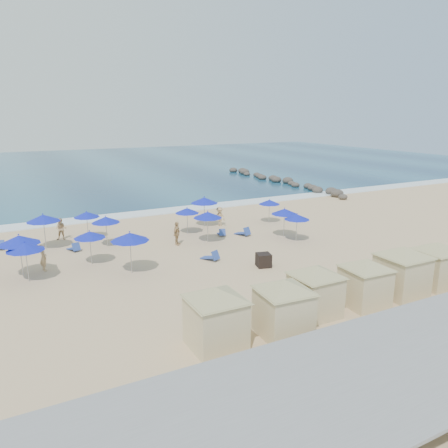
# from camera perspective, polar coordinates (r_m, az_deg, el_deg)

# --- Properties ---
(ground) EXTENTS (160.00, 160.00, 0.00)m
(ground) POSITION_cam_1_polar(r_m,az_deg,el_deg) (27.80, -3.79, -5.36)
(ground) COLOR tan
(ground) RESTS_ON ground
(ocean) EXTENTS (160.00, 80.00, 0.06)m
(ocean) POSITION_cam_1_polar(r_m,az_deg,el_deg) (80.18, -20.27, 6.77)
(ocean) COLOR navy
(ocean) RESTS_ON ground
(surf_line) EXTENTS (160.00, 2.50, 0.08)m
(surf_line) POSITION_cam_1_polar(r_m,az_deg,el_deg) (41.88, -12.53, 1.14)
(surf_line) COLOR white
(surf_line) RESTS_ON ground
(seawall) EXTENTS (160.00, 6.10, 1.22)m
(seawall) POSITION_cam_1_polar(r_m,az_deg,el_deg) (17.24, 15.78, -16.57)
(seawall) COLOR gray
(seawall) RESTS_ON ground
(rock_jetty) EXTENTS (2.56, 26.66, 0.96)m
(rock_jetty) POSITION_cam_1_polar(r_m,az_deg,el_deg) (60.53, 7.36, 5.67)
(rock_jetty) COLOR #322C29
(rock_jetty) RESTS_ON ground
(trash_bin) EXTENTS (1.03, 1.03, 0.84)m
(trash_bin) POSITION_cam_1_polar(r_m,az_deg,el_deg) (27.44, 5.19, -4.72)
(trash_bin) COLOR black
(trash_bin) RESTS_ON ground
(cabana_0) EXTENTS (4.56, 4.56, 2.86)m
(cabana_0) POSITION_cam_1_polar(r_m,az_deg,el_deg) (17.94, -1.10, -11.12)
(cabana_0) COLOR beige
(cabana_0) RESTS_ON ground
(cabana_1) EXTENTS (4.44, 4.44, 2.79)m
(cabana_1) POSITION_cam_1_polar(r_m,az_deg,el_deg) (19.04, 7.82, -9.84)
(cabana_1) COLOR beige
(cabana_1) RESTS_ON ground
(cabana_2) EXTENTS (4.34, 4.34, 2.72)m
(cabana_2) POSITION_cam_1_polar(r_m,az_deg,el_deg) (21.07, 11.87, -7.70)
(cabana_2) COLOR beige
(cabana_2) RESTS_ON ground
(cabana_3) EXTENTS (4.26, 4.26, 2.67)m
(cabana_3) POSITION_cam_1_polar(r_m,az_deg,el_deg) (22.75, 17.99, -6.50)
(cabana_3) COLOR beige
(cabana_3) RESTS_ON ground
(cabana_4) EXTENTS (4.70, 4.70, 2.95)m
(cabana_4) POSITION_cam_1_polar(r_m,az_deg,el_deg) (24.60, 22.30, -4.94)
(cabana_4) COLOR beige
(cabana_4) RESTS_ON ground
(cabana_5) EXTENTS (4.42, 4.42, 2.77)m
(cabana_5) POSITION_cam_1_polar(r_m,az_deg,el_deg) (26.71, 25.95, -4.06)
(cabana_5) COLOR beige
(cabana_5) RESTS_ON ground
(umbrella_1) EXTENTS (2.34, 2.34, 2.66)m
(umbrella_1) POSITION_cam_1_polar(r_m,az_deg,el_deg) (27.59, -25.20, -1.86)
(umbrella_1) COLOR #A5A8AD
(umbrella_1) RESTS_ON ground
(umbrella_2) EXTENTS (2.28, 2.28, 2.59)m
(umbrella_2) POSITION_cam_1_polar(r_m,az_deg,el_deg) (32.82, -22.55, 0.72)
(umbrella_2) COLOR #A5A8AD
(umbrella_2) RESTS_ON ground
(umbrella_3) EXTENTS (2.11, 2.11, 2.40)m
(umbrella_3) POSITION_cam_1_polar(r_m,az_deg,el_deg) (26.87, -24.54, -2.70)
(umbrella_3) COLOR #A5A8AD
(umbrella_3) RESTS_ON ground
(umbrella_4) EXTENTS (1.93, 1.93, 2.20)m
(umbrella_4) POSITION_cam_1_polar(r_m,az_deg,el_deg) (34.51, -17.51, 1.19)
(umbrella_4) COLOR #A5A8AD
(umbrella_4) RESTS_ON ground
(umbrella_5) EXTENTS (1.97, 1.97, 2.24)m
(umbrella_5) POSITION_cam_1_polar(r_m,az_deg,el_deg) (28.58, -17.15, -1.34)
(umbrella_5) COLOR #A5A8AD
(umbrella_5) RESTS_ON ground
(umbrella_6) EXTENTS (2.29, 2.29, 2.61)m
(umbrella_6) POSITION_cam_1_polar(r_m,az_deg,el_deg) (26.29, -12.20, -1.64)
(umbrella_6) COLOR #A5A8AD
(umbrella_6) RESTS_ON ground
(umbrella_7) EXTENTS (1.91, 1.91, 2.18)m
(umbrella_7) POSITION_cam_1_polar(r_m,az_deg,el_deg) (34.43, -4.84, 1.76)
(umbrella_7) COLOR #A5A8AD
(umbrella_7) RESTS_ON ground
(umbrella_8) EXTENTS (2.12, 2.12, 2.42)m
(umbrella_8) POSITION_cam_1_polar(r_m,az_deg,el_deg) (31.98, -2.15, 1.20)
(umbrella_8) COLOR #A5A8AD
(umbrella_8) RESTS_ON ground
(umbrella_9) EXTENTS (2.29, 2.29, 2.61)m
(umbrella_9) POSITION_cam_1_polar(r_m,az_deg,el_deg) (36.49, -2.60, 3.11)
(umbrella_9) COLOR #A5A8AD
(umbrella_9) RESTS_ON ground
(umbrella_10) EXTENTS (1.87, 1.87, 2.12)m
(umbrella_10) POSITION_cam_1_polar(r_m,az_deg,el_deg) (38.07, 5.95, 2.88)
(umbrella_10) COLOR #A5A8AD
(umbrella_10) RESTS_ON ground
(umbrella_11) EXTENTS (1.90, 1.90, 2.16)m
(umbrella_11) POSITION_cam_1_polar(r_m,az_deg,el_deg) (32.74, 9.51, 0.92)
(umbrella_11) COLOR #A5A8AD
(umbrella_11) RESTS_ON ground
(umbrella_12) EXTENTS (2.03, 2.03, 2.32)m
(umbrella_12) POSITION_cam_1_polar(r_m,az_deg,el_deg) (33.76, 7.90, 1.63)
(umbrella_12) COLOR #A5A8AD
(umbrella_12) RESTS_ON ground
(umbrella_13) EXTENTS (2.02, 2.02, 2.29)m
(umbrella_13) POSITION_cam_1_polar(r_m,az_deg,el_deg) (32.06, -15.20, 0.55)
(umbrella_13) COLOR #A5A8AD
(umbrella_13) RESTS_ON ground
(beach_chair_1) EXTENTS (1.06, 1.46, 0.73)m
(beach_chair_1) POSITION_cam_1_polar(r_m,az_deg,el_deg) (34.66, -27.02, -2.49)
(beach_chair_1) COLOR #2A459C
(beach_chair_1) RESTS_ON ground
(beach_chair_2) EXTENTS (0.86, 1.30, 0.66)m
(beach_chair_2) POSITION_cam_1_polar(r_m,az_deg,el_deg) (32.15, -18.97, -2.96)
(beach_chair_2) COLOR #2A459C
(beach_chair_2) RESTS_ON ground
(beach_chair_3) EXTENTS (1.06, 1.41, 0.71)m
(beach_chair_3) POSITION_cam_1_polar(r_m,az_deg,el_deg) (28.54, -1.64, -4.28)
(beach_chair_3) COLOR #2A459C
(beach_chair_3) RESTS_ON ground
(beach_chair_4) EXTENTS (0.79, 1.22, 0.62)m
(beach_chair_4) POSITION_cam_1_polar(r_m,az_deg,el_deg) (34.17, -0.32, -1.18)
(beach_chair_4) COLOR #2A459C
(beach_chair_4) RESTS_ON ground
(beach_chair_5) EXTENTS (0.97, 1.44, 0.73)m
(beach_chair_5) POSITION_cam_1_polar(r_m,az_deg,el_deg) (34.24, 2.60, -1.10)
(beach_chair_5) COLOR #2A459C
(beach_chair_5) RESTS_ON ground
(beachgoer_0) EXTENTS (0.55, 0.70, 1.69)m
(beachgoer_0) POSITION_cam_1_polar(r_m,az_deg,el_deg) (28.68, -22.53, -4.05)
(beachgoer_0) COLOR tan
(beachgoer_0) RESTS_ON ground
(beachgoer_1) EXTENTS (0.98, 0.87, 1.67)m
(beachgoer_1) POSITION_cam_1_polar(r_m,az_deg,el_deg) (35.15, -20.49, -0.62)
(beachgoer_1) COLOR tan
(beachgoer_1) RESTS_ON ground
(beachgoer_2) EXTENTS (1.01, 1.03, 1.73)m
(beachgoer_2) POSITION_cam_1_polar(r_m,az_deg,el_deg) (31.80, -6.18, -1.23)
(beachgoer_2) COLOR tan
(beachgoer_2) RESTS_ON ground
(beachgoer_3) EXTENTS (1.04, 1.23, 1.65)m
(beachgoer_3) POSITION_cam_1_polar(r_m,az_deg,el_deg) (36.97, -0.58, 1.00)
(beachgoer_3) COLOR tan
(beachgoer_3) RESTS_ON ground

